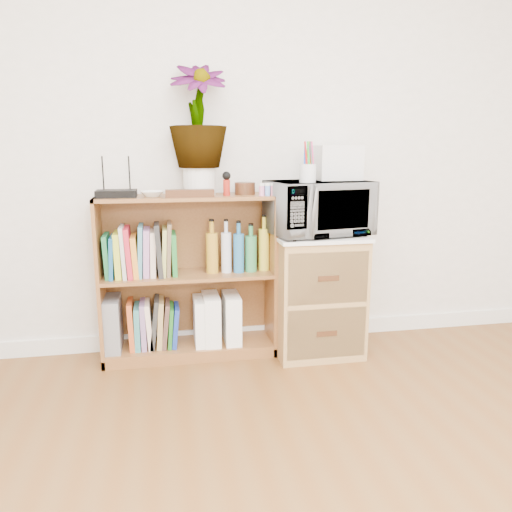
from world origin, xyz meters
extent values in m
cube|color=white|center=(0.00, 2.24, 0.05)|extent=(4.00, 0.02, 0.10)
cube|color=brown|center=(-0.35, 2.10, 0.47)|extent=(1.00, 0.30, 0.95)
cube|color=#9E7542|center=(0.40, 2.02, 0.35)|extent=(0.50, 0.45, 0.70)
imported|color=silver|center=(0.40, 2.02, 0.87)|extent=(0.62, 0.47, 0.31)
cylinder|color=silver|center=(0.30, 1.91, 1.08)|extent=(0.09, 0.09, 0.10)
cube|color=silver|center=(0.53, 2.09, 1.13)|extent=(0.25, 0.21, 0.20)
cube|color=black|center=(-0.72, 2.08, 0.97)|extent=(0.22, 0.15, 0.04)
imported|color=silver|center=(-0.53, 2.07, 0.97)|extent=(0.13, 0.13, 0.03)
cylinder|color=silver|center=(-0.27, 2.12, 1.03)|extent=(0.18, 0.18, 0.15)
imported|color=#2F752E|center=(-0.27, 2.12, 1.39)|extent=(0.32, 0.32, 0.56)
cube|color=#3B1C10|center=(-0.33, 2.00, 0.97)|extent=(0.26, 0.07, 0.04)
cylinder|color=maroon|center=(-0.12, 2.06, 0.99)|extent=(0.04, 0.04, 0.09)
cylinder|color=#36210E|center=(-0.01, 2.11, 0.98)|extent=(0.12, 0.12, 0.07)
cube|color=pink|center=(0.10, 2.01, 0.98)|extent=(0.11, 0.04, 0.06)
cube|color=slate|center=(-0.79, 2.10, 0.22)|extent=(0.09, 0.24, 0.31)
cube|color=white|center=(-0.28, 2.09, 0.21)|extent=(0.09, 0.22, 0.28)
cube|color=white|center=(-0.22, 2.09, 0.22)|extent=(0.09, 0.24, 0.29)
cube|color=white|center=(-0.10, 2.09, 0.22)|extent=(0.09, 0.23, 0.29)
cube|color=#217C44|center=(-0.80, 2.10, 0.62)|extent=(0.03, 0.20, 0.24)
cube|color=#165286|center=(-0.77, 2.10, 0.62)|extent=(0.03, 0.20, 0.23)
cube|color=#C2CF30|center=(-0.74, 2.10, 0.63)|extent=(0.04, 0.20, 0.25)
cube|color=#B9BAB3|center=(-0.71, 2.10, 0.65)|extent=(0.03, 0.20, 0.29)
cube|color=red|center=(-0.68, 2.10, 0.64)|extent=(0.04, 0.20, 0.28)
cube|color=orange|center=(-0.64, 2.10, 0.62)|extent=(0.04, 0.20, 0.23)
cube|color=teal|center=(-0.61, 2.10, 0.64)|extent=(0.04, 0.20, 0.29)
cube|color=#AD73AD|center=(-0.58, 2.10, 0.63)|extent=(0.05, 0.20, 0.27)
cube|color=beige|center=(-0.54, 2.10, 0.63)|extent=(0.04, 0.20, 0.26)
cube|color=#282828|center=(-0.51, 2.10, 0.65)|extent=(0.04, 0.20, 0.30)
cube|color=#B8BB56|center=(-0.48, 2.10, 0.63)|extent=(0.04, 0.20, 0.27)
cube|color=brown|center=(-0.46, 2.10, 0.65)|extent=(0.04, 0.20, 0.30)
cube|color=#1E732C|center=(-0.43, 2.10, 0.62)|extent=(0.03, 0.20, 0.24)
cylinder|color=#B78622|center=(-0.21, 2.10, 0.65)|extent=(0.07, 0.07, 0.30)
cylinder|color=silver|center=(-0.13, 2.10, 0.65)|extent=(0.06, 0.06, 0.30)
cylinder|color=#246DAA|center=(-0.06, 2.10, 0.65)|extent=(0.06, 0.06, 0.29)
cylinder|color=#328A4F|center=(0.02, 2.10, 0.64)|extent=(0.07, 0.07, 0.27)
cylinder|color=gold|center=(0.10, 2.10, 0.66)|extent=(0.06, 0.06, 0.32)
cube|color=#C65122|center=(-0.69, 2.10, 0.21)|extent=(0.04, 0.19, 0.28)
cube|color=teal|center=(-0.65, 2.10, 0.20)|extent=(0.03, 0.19, 0.25)
cube|color=#89669A|center=(-0.62, 2.10, 0.21)|extent=(0.03, 0.19, 0.27)
cube|color=beige|center=(-0.58, 2.10, 0.21)|extent=(0.04, 0.19, 0.27)
cube|color=#2B2B2B|center=(-0.55, 2.10, 0.22)|extent=(0.06, 0.19, 0.29)
cube|color=#A6864C|center=(-0.52, 2.10, 0.21)|extent=(0.05, 0.19, 0.28)
cube|color=#4D342C|center=(-0.49, 2.10, 0.20)|extent=(0.06, 0.19, 0.27)
cube|color=#1B651D|center=(-0.46, 2.10, 0.19)|extent=(0.04, 0.19, 0.24)
cube|color=navy|center=(-0.43, 2.10, 0.19)|extent=(0.05, 0.19, 0.24)
camera|label=1|loc=(-0.48, -0.73, 1.22)|focal=35.00mm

